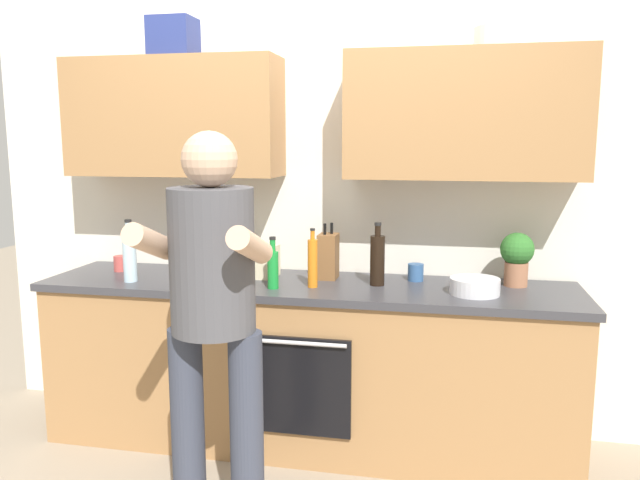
# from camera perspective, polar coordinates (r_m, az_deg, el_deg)

# --- Properties ---
(ground_plane) EXTENTS (12.00, 12.00, 0.00)m
(ground_plane) POSITION_cam_1_polar(r_m,az_deg,el_deg) (3.61, -1.27, -18.04)
(ground_plane) COLOR gray
(back_wall_unit) EXTENTS (4.00, 0.38, 2.50)m
(back_wall_unit) POSITION_cam_1_polar(r_m,az_deg,el_deg) (3.47, -0.32, 6.75)
(back_wall_unit) COLOR silver
(back_wall_unit) RESTS_ON ground
(counter) EXTENTS (2.84, 0.67, 0.90)m
(counter) POSITION_cam_1_polar(r_m,az_deg,el_deg) (3.42, -1.30, -11.31)
(counter) COLOR #A37547
(counter) RESTS_ON ground
(person_standing) EXTENTS (0.49, 0.45, 1.69)m
(person_standing) POSITION_cam_1_polar(r_m,az_deg,el_deg) (2.54, -9.83, -5.82)
(person_standing) COLOR #383D4C
(person_standing) RESTS_ON ground
(bottle_vinegar) EXTENTS (0.08, 0.08, 0.27)m
(bottle_vinegar) POSITION_cam_1_polar(r_m,az_deg,el_deg) (3.22, -6.77, -2.21)
(bottle_vinegar) COLOR brown
(bottle_vinegar) RESTS_ON counter
(bottle_soy) EXTENTS (0.08, 0.08, 0.33)m
(bottle_soy) POSITION_cam_1_polar(r_m,az_deg,el_deg) (3.23, 5.31, -1.77)
(bottle_soy) COLOR black
(bottle_soy) RESTS_ON counter
(bottle_juice) EXTENTS (0.05, 0.05, 0.31)m
(bottle_juice) POSITION_cam_1_polar(r_m,az_deg,el_deg) (3.17, -0.69, -2.06)
(bottle_juice) COLOR orange
(bottle_juice) RESTS_ON counter
(bottle_soda) EXTENTS (0.06, 0.06, 0.27)m
(bottle_soda) POSITION_cam_1_polar(r_m,az_deg,el_deg) (3.16, -4.36, -2.56)
(bottle_soda) COLOR #198C33
(bottle_soda) RESTS_ON counter
(bottle_water) EXTENTS (0.07, 0.07, 0.34)m
(bottle_water) POSITION_cam_1_polar(r_m,az_deg,el_deg) (3.45, -17.14, -1.30)
(bottle_water) COLOR silver
(bottle_water) RESTS_ON counter
(cup_ceramic) EXTENTS (0.08, 0.08, 0.09)m
(cup_ceramic) POSITION_cam_1_polar(r_m,az_deg,el_deg) (3.76, -17.87, -2.07)
(cup_ceramic) COLOR #BF4C47
(cup_ceramic) RESTS_ON counter
(cup_coffee) EXTENTS (0.08, 0.08, 0.10)m
(cup_coffee) POSITION_cam_1_polar(r_m,az_deg,el_deg) (3.44, -12.80, -2.82)
(cup_coffee) COLOR white
(cup_coffee) RESTS_ON counter
(cup_tea) EXTENTS (0.08, 0.08, 0.09)m
(cup_tea) POSITION_cam_1_polar(r_m,az_deg,el_deg) (3.37, 8.81, -2.96)
(cup_tea) COLOR #33598C
(cup_tea) RESTS_ON counter
(mixing_bowl) EXTENTS (0.24, 0.24, 0.08)m
(mixing_bowl) POSITION_cam_1_polar(r_m,az_deg,el_deg) (3.14, 14.07, -4.14)
(mixing_bowl) COLOR silver
(mixing_bowl) RESTS_ON counter
(knife_block) EXTENTS (0.10, 0.14, 0.31)m
(knife_block) POSITION_cam_1_polar(r_m,az_deg,el_deg) (3.38, 0.76, -1.49)
(knife_block) COLOR brown
(knife_block) RESTS_ON counter
(potted_herb) EXTENTS (0.17, 0.17, 0.28)m
(potted_herb) POSITION_cam_1_polar(r_m,az_deg,el_deg) (3.35, 17.68, -1.38)
(potted_herb) COLOR #9E6647
(potted_herb) RESTS_ON counter
(grocery_bag_rice) EXTENTS (0.19, 0.19, 0.17)m
(grocery_bag_rice) POSITION_cam_1_polar(r_m,az_deg,el_deg) (3.44, -5.56, -1.96)
(grocery_bag_rice) COLOR beige
(grocery_bag_rice) RESTS_ON counter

